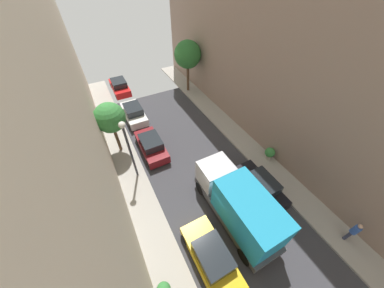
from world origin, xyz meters
TOP-DOWN VIEW (x-y plane):
  - ground at (0.00, 0.00)m, footprint 32.00×32.00m
  - sidewalk_left at (-5.00, 0.00)m, footprint 2.00×44.00m
  - sidewalk_right at (5.00, 0.00)m, footprint 2.00×44.00m
  - parked_car_left_1 at (-2.70, -2.62)m, footprint 1.78×4.20m
  - parked_car_left_2 at (-2.70, 7.07)m, footprint 1.78×4.20m
  - parked_car_left_3 at (-2.70, 12.33)m, footprint 1.78×4.20m
  - parked_car_left_4 at (-2.70, 18.40)m, footprint 1.78×4.20m
  - parked_car_right_2 at (2.70, -0.36)m, footprint 1.78×4.20m
  - delivery_truck at (0.00, -1.20)m, footprint 2.26×6.60m
  - pedestrian at (5.17, -5.38)m, footprint 0.40×0.36m
  - street_tree_0 at (-5.08, 8.44)m, footprint 2.35×2.35m
  - street_tree_1 at (4.71, 14.74)m, footprint 2.92×2.92m
  - potted_plant_1 at (5.54, 1.69)m, footprint 0.80×0.80m
  - lamp_post at (-4.60, 5.09)m, footprint 0.44×0.44m

SIDE VIEW (x-z plane):
  - ground at x=0.00m, z-range 0.00..0.00m
  - sidewalk_left at x=-5.00m, z-range 0.00..0.15m
  - sidewalk_right at x=5.00m, z-range 0.00..0.15m
  - parked_car_left_1 at x=-2.70m, z-range -0.06..1.50m
  - parked_car_left_2 at x=-2.70m, z-range -0.06..1.50m
  - parked_car_left_3 at x=-2.70m, z-range -0.06..1.50m
  - parked_car_left_4 at x=-2.70m, z-range -0.06..1.50m
  - parked_car_right_2 at x=2.70m, z-range -0.06..1.50m
  - potted_plant_1 at x=5.54m, z-range 0.21..1.29m
  - pedestrian at x=5.17m, z-range 0.21..1.93m
  - delivery_truck at x=0.00m, z-range 0.10..3.48m
  - street_tree_0 at x=-5.08m, z-range 1.24..5.82m
  - lamp_post at x=-4.60m, z-range 1.00..6.17m
  - street_tree_1 at x=4.71m, z-range 1.51..7.22m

